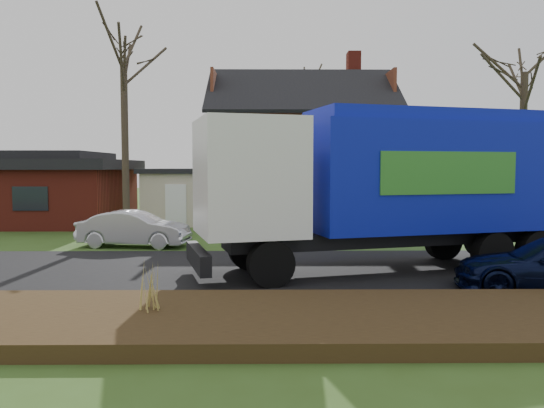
{
  "coord_description": "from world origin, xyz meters",
  "views": [
    {
      "loc": [
        0.15,
        -14.74,
        2.92
      ],
      "look_at": [
        0.34,
        2.5,
        1.72
      ],
      "focal_mm": 35.0,
      "sensor_mm": 36.0,
      "label": 1
    }
  ],
  "objects": [
    {
      "name": "ground",
      "position": [
        0.0,
        0.0,
        0.0
      ],
      "size": [
        120.0,
        120.0,
        0.0
      ],
      "primitive_type": "plane",
      "color": "#35531B",
      "rests_on": "ground"
    },
    {
      "name": "road",
      "position": [
        0.0,
        0.0,
        0.01
      ],
      "size": [
        80.0,
        7.0,
        0.02
      ],
      "primitive_type": "cube",
      "color": "black",
      "rests_on": "ground"
    },
    {
      "name": "mulch_verge",
      "position": [
        0.0,
        -5.3,
        0.15
      ],
      "size": [
        80.0,
        3.5,
        0.3
      ],
      "primitive_type": "cube",
      "color": "black",
      "rests_on": "ground"
    },
    {
      "name": "main_house",
      "position": [
        1.49,
        13.91,
        4.03
      ],
      "size": [
        12.95,
        8.95,
        9.26
      ],
      "color": "beige",
      "rests_on": "ground"
    },
    {
      "name": "ranch_house",
      "position": [
        -12.0,
        13.0,
        1.81
      ],
      "size": [
        9.8,
        8.2,
        3.7
      ],
      "color": "maroon",
      "rests_on": "ground"
    },
    {
      "name": "garbage_truck",
      "position": [
        3.66,
        0.08,
        2.59
      ],
      "size": [
        10.85,
        5.41,
        4.49
      ],
      "rotation": [
        0.0,
        0.0,
        0.26
      ],
      "color": "black",
      "rests_on": "ground"
    },
    {
      "name": "silver_sedan",
      "position": [
        -4.69,
        4.61,
        0.66
      ],
      "size": [
        4.16,
        1.88,
        1.33
      ],
      "primitive_type": "imported",
      "rotation": [
        0.0,
        0.0,
        1.45
      ],
      "color": "#B6B8BE",
      "rests_on": "ground"
    },
    {
      "name": "tree_front_west",
      "position": [
        -5.82,
        7.87,
        8.16
      ],
      "size": [
        3.33,
        3.33,
        9.91
      ],
      "color": "#3B3123",
      "rests_on": "ground"
    },
    {
      "name": "tree_front_east",
      "position": [
        11.5,
        8.68,
        8.22
      ],
      "size": [
        3.64,
        3.64,
        10.12
      ],
      "color": "#393022",
      "rests_on": "ground"
    },
    {
      "name": "tree_back",
      "position": [
        3.0,
        23.24,
        9.12
      ],
      "size": [
        3.46,
        3.46,
        10.94
      ],
      "color": "#3B3223",
      "rests_on": "ground"
    },
    {
      "name": "grass_clump_mid",
      "position": [
        -1.98,
        -5.14,
        0.76
      ],
      "size": [
        0.33,
        0.27,
        0.92
      ],
      "color": "#AB994B",
      "rests_on": "mulch_verge"
    }
  ]
}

